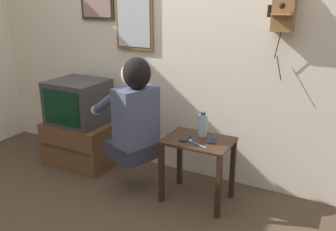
{
  "coord_description": "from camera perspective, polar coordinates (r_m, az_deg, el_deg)",
  "views": [
    {
      "loc": [
        1.54,
        -1.72,
        1.66
      ],
      "look_at": [
        0.25,
        0.73,
        0.74
      ],
      "focal_mm": 38.0,
      "sensor_mm": 36.0,
      "label": 1
    }
  ],
  "objects": [
    {
      "name": "water_bottle",
      "position": [
        2.97,
        5.6,
        -1.54
      ],
      "size": [
        0.08,
        0.08,
        0.21
      ],
      "color": "#ADC6DB",
      "rests_on": "side_table"
    },
    {
      "name": "tv_stand",
      "position": [
        3.81,
        -13.66,
        -4.23
      ],
      "size": [
        0.7,
        0.5,
        0.45
      ],
      "color": "brown",
      "rests_on": "ground_plane"
    },
    {
      "name": "ground_plane",
      "position": [
        2.85,
        -11.87,
        -17.71
      ],
      "size": [
        14.0,
        14.0,
        0.0
      ],
      "primitive_type": "plane",
      "color": "#4C3D2D"
    },
    {
      "name": "cell_phone_held",
      "position": [
        2.91,
        2.76,
        -3.74
      ],
      "size": [
        0.07,
        0.13,
        0.01
      ],
      "rotation": [
        0.0,
        0.0,
        0.1
      ],
      "color": "black",
      "rests_on": "side_table"
    },
    {
      "name": "side_table",
      "position": [
        2.97,
        4.83,
        -6.09
      ],
      "size": [
        0.55,
        0.4,
        0.55
      ],
      "color": "#382316",
      "rests_on": "ground_plane"
    },
    {
      "name": "wall_mirror",
      "position": [
        3.49,
        -5.43,
        15.4
      ],
      "size": [
        0.4,
        0.03,
        0.61
      ],
      "color": "brown"
    },
    {
      "name": "television",
      "position": [
        3.67,
        -14.2,
        2.13
      ],
      "size": [
        0.53,
        0.48,
        0.43
      ],
      "color": "#38383A",
      "rests_on": "tv_stand"
    },
    {
      "name": "wall_phone_antique",
      "position": [
        2.93,
        18.08,
        16.12
      ],
      "size": [
        0.2,
        0.18,
        0.76
      ],
      "color": "olive"
    },
    {
      "name": "cell_phone_spare",
      "position": [
        2.9,
        7.07,
        -3.98
      ],
      "size": [
        0.09,
        0.14,
        0.01
      ],
      "rotation": [
        0.0,
        0.0,
        0.27
      ],
      "color": "navy",
      "rests_on": "side_table"
    },
    {
      "name": "person",
      "position": [
        2.98,
        -5.51,
        0.76
      ],
      "size": [
        0.64,
        0.52,
        0.89
      ],
      "rotation": [
        0.0,
        0.0,
        1.21
      ],
      "color": "#2D3347",
      "rests_on": "ground_plane"
    },
    {
      "name": "toothbrush",
      "position": [
        2.82,
        4.59,
        -4.54
      ],
      "size": [
        0.18,
        0.07,
        0.02
      ],
      "rotation": [
        0.0,
        0.0,
        1.23
      ],
      "color": "#338CD8",
      "rests_on": "side_table"
    },
    {
      "name": "wall_back",
      "position": [
        3.36,
        0.39,
        11.88
      ],
      "size": [
        6.8,
        0.05,
        2.55
      ],
      "color": "silver",
      "rests_on": "ground_plane"
    }
  ]
}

